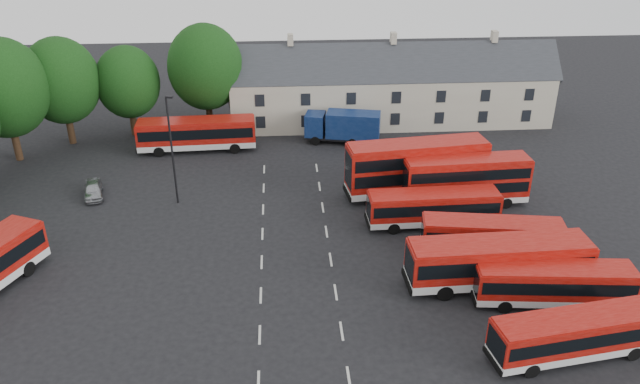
{
  "coord_description": "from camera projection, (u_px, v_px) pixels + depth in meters",
  "views": [
    {
      "loc": [
        1.61,
        -35.99,
        24.84
      ],
      "look_at": [
        4.67,
        8.56,
        2.2
      ],
      "focal_mm": 35.0,
      "sensor_mm": 36.0,
      "label": 1
    }
  ],
  "objects": [
    {
      "name": "bus_row_e",
      "position": [
        433.0,
        206.0,
        48.92
      ],
      "size": [
        10.37,
        2.63,
        2.92
      ],
      "rotation": [
        0.0,
        0.0,
        0.02
      ],
      "color": "silver",
      "rests_on": "ground"
    },
    {
      "name": "ground",
      "position": [
        261.0,
        278.0,
        43.16
      ],
      "size": [
        140.0,
        140.0,
        0.0
      ],
      "primitive_type": "plane",
      "color": "black",
      "rests_on": "ground"
    },
    {
      "name": "bus_row_a",
      "position": [
        577.0,
        333.0,
        35.4
      ],
      "size": [
        10.26,
        3.75,
        2.84
      ],
      "rotation": [
        0.0,
        0.0,
        0.15
      ],
      "color": "silver",
      "rests_on": "ground"
    },
    {
      "name": "bus_north",
      "position": [
        197.0,
        132.0,
        62.39
      ],
      "size": [
        11.76,
        3.25,
        3.29
      ],
      "rotation": [
        0.0,
        0.0,
        0.05
      ],
      "color": "silver",
      "rests_on": "ground"
    },
    {
      "name": "treeline",
      "position": [
        31.0,
        102.0,
        56.1
      ],
      "size": [
        29.92,
        32.59,
        12.01
      ],
      "color": "black",
      "rests_on": "ground"
    },
    {
      "name": "bus_dd_south",
      "position": [
        466.0,
        178.0,
        51.78
      ],
      "size": [
        10.54,
        2.94,
        4.28
      ],
      "rotation": [
        0.0,
        0.0,
        0.05
      ],
      "color": "silver",
      "rests_on": "ground"
    },
    {
      "name": "lane_markings",
      "position": [
        296.0,
        261.0,
        45.09
      ],
      "size": [
        5.15,
        33.8,
        0.01
      ],
      "color": "beige",
      "rests_on": "ground"
    },
    {
      "name": "silver_car",
      "position": [
        93.0,
        190.0,
        53.9
      ],
      "size": [
        2.39,
        4.04,
        1.29
      ],
      "primitive_type": "imported",
      "rotation": [
        0.0,
        0.0,
        0.24
      ],
      "color": "#9C9FA3",
      "rests_on": "ground"
    },
    {
      "name": "bus_dd_north",
      "position": [
        417.0,
        165.0,
        53.21
      ],
      "size": [
        12.25,
        4.17,
        4.93
      ],
      "rotation": [
        0.0,
        0.0,
        0.12
      ],
      "color": "silver",
      "rests_on": "ground"
    },
    {
      "name": "lamppost",
      "position": [
        172.0,
        148.0,
        50.87
      ],
      "size": [
        0.66,
        0.35,
        9.47
      ],
      "rotation": [
        0.0,
        0.0,
        -0.21
      ],
      "color": "black",
      "rests_on": "ground"
    },
    {
      "name": "bus_row_d",
      "position": [
        492.0,
        235.0,
        45.05
      ],
      "size": [
        10.29,
        3.79,
        2.84
      ],
      "rotation": [
        0.0,
        0.0,
        -0.15
      ],
      "color": "silver",
      "rests_on": "ground"
    },
    {
      "name": "box_truck",
      "position": [
        344.0,
        126.0,
        64.27
      ],
      "size": [
        7.96,
        3.95,
        3.34
      ],
      "rotation": [
        0.0,
        0.0,
        -0.21
      ],
      "color": "black",
      "rests_on": "ground"
    },
    {
      "name": "terrace_houses",
      "position": [
        391.0,
        89.0,
        68.97
      ],
      "size": [
        35.7,
        7.13,
        10.06
      ],
      "color": "beige",
      "rests_on": "ground"
    },
    {
      "name": "bus_row_c",
      "position": [
        499.0,
        260.0,
        41.46
      ],
      "size": [
        12.23,
        3.16,
        3.44
      ],
      "rotation": [
        0.0,
        0.0,
        0.03
      ],
      "color": "silver",
      "rests_on": "ground"
    },
    {
      "name": "bus_row_b",
      "position": [
        554.0,
        282.0,
        39.82
      ],
      "size": [
        10.22,
        3.26,
        2.84
      ],
      "rotation": [
        0.0,
        0.0,
        -0.1
      ],
      "color": "silver",
      "rests_on": "ground"
    }
  ]
}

